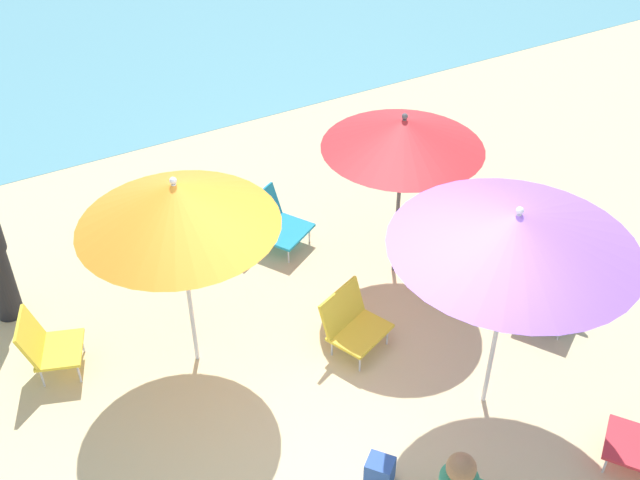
# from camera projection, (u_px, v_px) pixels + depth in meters

# --- Properties ---
(ground_plane) EXTENTS (40.00, 40.00, 0.00)m
(ground_plane) POSITION_uv_depth(u_px,v_px,m) (342.00, 417.00, 6.62)
(ground_plane) COLOR #D3BC8C
(umbrella_orange) EXTENTS (1.69, 1.69, 2.01)m
(umbrella_orange) POSITION_uv_depth(u_px,v_px,m) (176.00, 205.00, 6.13)
(umbrella_orange) COLOR silver
(umbrella_orange) RESTS_ON ground_plane
(umbrella_purple) EXTENTS (1.92, 1.92, 2.08)m
(umbrella_purple) POSITION_uv_depth(u_px,v_px,m) (516.00, 231.00, 5.65)
(umbrella_purple) COLOR silver
(umbrella_purple) RESTS_ON ground_plane
(umbrella_red) EXTENTS (1.58, 1.58, 1.88)m
(umbrella_red) POSITION_uv_depth(u_px,v_px,m) (403.00, 134.00, 7.22)
(umbrella_red) COLOR #4C4C51
(umbrella_red) RESTS_ON ground_plane
(beach_chair_b) EXTENTS (0.77, 0.79, 0.60)m
(beach_chair_b) POSITION_uv_depth(u_px,v_px,m) (275.00, 222.00, 8.42)
(beach_chair_b) COLOR teal
(beach_chair_b) RESTS_ON ground_plane
(beach_chair_c) EXTENTS (0.70, 0.67, 0.59)m
(beach_chair_c) POSITION_uv_depth(u_px,v_px,m) (352.00, 321.00, 7.14)
(beach_chair_c) COLOR gold
(beach_chair_c) RESTS_ON ground_plane
(beach_chair_d) EXTENTS (0.63, 0.62, 0.64)m
(beach_chair_d) POSITION_uv_depth(u_px,v_px,m) (46.00, 344.00, 6.86)
(beach_chair_d) COLOR gold
(beach_chair_d) RESTS_ON ground_plane
(beach_chair_e) EXTENTS (0.79, 0.76, 0.60)m
(beach_chair_e) POSITION_uv_depth(u_px,v_px,m) (551.00, 289.00, 7.49)
(beach_chair_e) COLOR navy
(beach_chair_e) RESTS_ON ground_plane
(beach_bag) EXTENTS (0.28, 0.28, 0.25)m
(beach_bag) POSITION_uv_depth(u_px,v_px,m) (380.00, 471.00, 6.03)
(beach_bag) COLOR #2D519E
(beach_bag) RESTS_ON ground_plane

